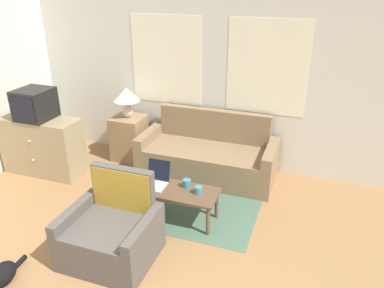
# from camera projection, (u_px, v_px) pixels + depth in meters

# --- Properties ---
(wall_back) EXTENTS (6.97, 0.06, 2.60)m
(wall_back) POSITION_uv_depth(u_px,v_px,m) (220.00, 81.00, 5.42)
(wall_back) COLOR silver
(wall_back) RESTS_ON ground_plane
(rug) EXTENTS (1.91, 1.83, 0.01)m
(rug) POSITION_uv_depth(u_px,v_px,m) (190.00, 194.00, 5.06)
(rug) COLOR #476651
(rug) RESTS_ON ground_plane
(couch) EXTENTS (1.95, 0.83, 0.91)m
(couch) POSITION_uv_depth(u_px,v_px,m) (208.00, 157.00, 5.48)
(couch) COLOR #846B4C
(couch) RESTS_ON ground_plane
(armchair) EXTENTS (0.89, 0.77, 0.90)m
(armchair) POSITION_uv_depth(u_px,v_px,m) (113.00, 233.00, 3.87)
(armchair) COLOR #514C47
(armchair) RESTS_ON ground_plane
(tv_dresser) EXTENTS (1.19, 0.47, 0.85)m
(tv_dresser) POSITION_uv_depth(u_px,v_px,m) (42.00, 146.00, 5.47)
(tv_dresser) COLOR #998460
(tv_dresser) RESTS_ON ground_plane
(television) EXTENTS (0.45, 0.48, 0.43)m
(television) POSITION_uv_depth(u_px,v_px,m) (35.00, 104.00, 5.21)
(television) COLOR black
(television) RESTS_ON tv_dresser
(side_table) EXTENTS (0.48, 0.48, 0.70)m
(side_table) POSITION_uv_depth(u_px,v_px,m) (130.00, 138.00, 5.93)
(side_table) COLOR #937551
(side_table) RESTS_ON ground_plane
(table_lamp) EXTENTS (0.40, 0.40, 0.47)m
(table_lamp) POSITION_uv_depth(u_px,v_px,m) (127.00, 97.00, 5.66)
(table_lamp) COLOR beige
(table_lamp) RESTS_ON side_table
(coffee_table) EXTENTS (1.06, 0.46, 0.40)m
(coffee_table) POSITION_uv_depth(u_px,v_px,m) (174.00, 193.00, 4.43)
(coffee_table) COLOR brown
(coffee_table) RESTS_ON ground_plane
(laptop) EXTENTS (0.28, 0.33, 0.27)m
(laptop) POSITION_uv_depth(u_px,v_px,m) (156.00, 180.00, 4.50)
(laptop) COLOR #B7B7BC
(laptop) RESTS_ON coffee_table
(cup_navy) EXTENTS (0.10, 0.10, 0.10)m
(cup_navy) POSITION_uv_depth(u_px,v_px,m) (187.00, 183.00, 4.44)
(cup_navy) COLOR teal
(cup_navy) RESTS_ON coffee_table
(cup_yellow) EXTENTS (0.09, 0.09, 0.09)m
(cup_yellow) POSITION_uv_depth(u_px,v_px,m) (198.00, 190.00, 4.31)
(cup_yellow) COLOR teal
(cup_yellow) RESTS_ON coffee_table
(cat_black) EXTENTS (0.23, 0.55, 0.21)m
(cat_black) POSITION_uv_depth(u_px,v_px,m) (1.00, 275.00, 3.55)
(cat_black) COLOR black
(cat_black) RESTS_ON ground_plane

